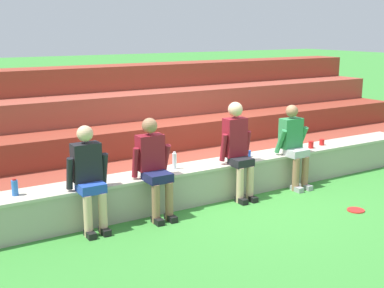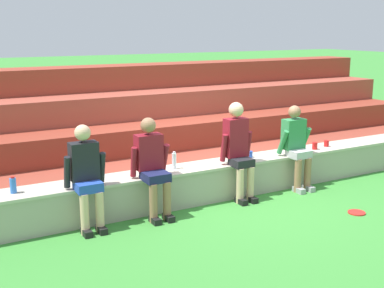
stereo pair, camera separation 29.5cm
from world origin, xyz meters
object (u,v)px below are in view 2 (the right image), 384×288
(person_far_left, at_px, (86,174))
(frisbee, at_px, (357,213))
(person_center, at_px, (238,147))
(water_bottle_near_left, at_px, (13,185))
(plastic_cup_left_end, at_px, (315,146))
(plastic_cup_right_end, at_px, (326,143))
(water_bottle_center_gap, at_px, (174,161))
(plastic_cup_middle, at_px, (250,154))
(person_right_of_center, at_px, (296,145))
(person_left_of_center, at_px, (152,164))

(person_far_left, bearing_deg, frisbee, -20.55)
(person_far_left, height_order, frisbee, person_far_left)
(person_far_left, height_order, person_center, person_center)
(water_bottle_near_left, distance_m, plastic_cup_left_end, 4.89)
(person_center, relative_size, plastic_cup_right_end, 14.00)
(water_bottle_center_gap, bearing_deg, person_center, -14.81)
(person_center, distance_m, plastic_cup_middle, 0.52)
(frisbee, bearing_deg, water_bottle_near_left, 159.87)
(person_center, relative_size, plastic_cup_middle, 14.66)
(water_bottle_near_left, xyz_separation_m, water_bottle_center_gap, (2.26, 0.02, 0.02))
(person_center, height_order, plastic_cup_left_end, person_center)
(person_far_left, height_order, water_bottle_near_left, person_far_left)
(person_center, xyz_separation_m, plastic_cup_middle, (0.40, 0.25, -0.21))
(water_bottle_center_gap, bearing_deg, person_right_of_center, -7.83)
(plastic_cup_right_end, distance_m, frisbee, 1.91)
(water_bottle_near_left, bearing_deg, plastic_cup_middle, 0.33)
(person_left_of_center, height_order, plastic_cup_middle, person_left_of_center)
(plastic_cup_right_end, bearing_deg, plastic_cup_middle, 179.10)
(person_left_of_center, distance_m, plastic_cup_middle, 1.86)
(person_right_of_center, relative_size, plastic_cup_right_end, 12.80)
(plastic_cup_right_end, height_order, frisbee, plastic_cup_right_end)
(person_center, height_order, frisbee, person_center)
(plastic_cup_right_end, height_order, plastic_cup_left_end, plastic_cup_left_end)
(plastic_cup_middle, height_order, frisbee, plastic_cup_middle)
(person_far_left, distance_m, plastic_cup_left_end, 4.05)
(person_right_of_center, bearing_deg, person_far_left, -179.65)
(person_left_of_center, bearing_deg, plastic_cup_middle, 8.74)
(person_far_left, xyz_separation_m, water_bottle_near_left, (-0.85, 0.28, -0.10))
(frisbee, bearing_deg, plastic_cup_left_end, 69.57)
(person_center, xyz_separation_m, plastic_cup_right_end, (2.00, 0.23, -0.21))
(person_left_of_center, xyz_separation_m, frisbee, (2.55, -1.32, -0.73))
(person_left_of_center, distance_m, frisbee, 2.96)
(plastic_cup_left_end, bearing_deg, plastic_cup_middle, 175.93)
(plastic_cup_middle, bearing_deg, person_center, -147.92)
(person_right_of_center, height_order, water_bottle_center_gap, person_right_of_center)
(person_center, distance_m, water_bottle_center_gap, 1.00)
(person_far_left, bearing_deg, person_right_of_center, 0.35)
(water_bottle_near_left, distance_m, plastic_cup_right_end, 5.22)
(plastic_cup_right_end, xyz_separation_m, frisbee, (-0.89, -1.58, -0.58))
(person_center, distance_m, plastic_cup_right_end, 2.03)
(plastic_cup_left_end, xyz_separation_m, frisbee, (-0.57, -1.52, -0.59))
(person_left_of_center, bearing_deg, water_bottle_near_left, 171.66)
(water_bottle_near_left, distance_m, plastic_cup_middle, 3.62)
(person_center, bearing_deg, plastic_cup_right_end, 6.48)
(person_left_of_center, bearing_deg, plastic_cup_right_end, 4.28)
(plastic_cup_right_end, bearing_deg, person_right_of_center, -163.98)
(plastic_cup_left_end, height_order, frisbee, plastic_cup_left_end)
(person_center, relative_size, water_bottle_center_gap, 5.77)
(person_far_left, distance_m, plastic_cup_right_end, 4.38)
(plastic_cup_middle, bearing_deg, plastic_cup_left_end, -4.07)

